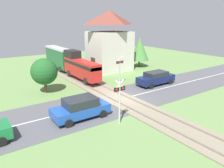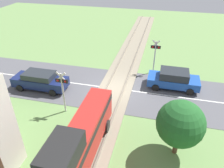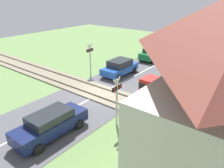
{
  "view_description": "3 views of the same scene",
  "coord_description": "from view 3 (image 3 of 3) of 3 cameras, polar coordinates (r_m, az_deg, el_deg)",
  "views": [
    {
      "loc": [
        -11.3,
        -15.07,
        7.16
      ],
      "look_at": [
        0.0,
        1.21,
        1.2
      ],
      "focal_mm": 35.0,
      "sensor_mm": 36.0,
      "label": 1
    },
    {
      "loc": [
        -3.47,
        15.22,
        10.03
      ],
      "look_at": [
        0.0,
        1.21,
        1.2
      ],
      "focal_mm": 35.0,
      "sensor_mm": 36.0,
      "label": 2
    },
    {
      "loc": [
        12.47,
        10.94,
        7.92
      ],
      "look_at": [
        0.0,
        1.21,
        1.2
      ],
      "focal_mm": 35.0,
      "sensor_mm": 36.0,
      "label": 3
    }
  ],
  "objects": [
    {
      "name": "ground_plane",
      "position": [
        18.38,
        -2.97,
        -2.54
      ],
      "size": [
        60.0,
        60.0,
        0.0
      ],
      "primitive_type": "plane",
      "color": "#66894C"
    },
    {
      "name": "road_surface",
      "position": [
        18.38,
        -2.97,
        -2.51
      ],
      "size": [
        48.0,
        6.4,
        0.02
      ],
      "color": "#515156",
      "rests_on": "ground_plane"
    },
    {
      "name": "track_bed",
      "position": [
        18.35,
        -2.97,
        -2.35
      ],
      "size": [
        2.8,
        48.0,
        0.24
      ],
      "color": "gray",
      "rests_on": "ground_plane"
    },
    {
      "name": "car_near_crossing",
      "position": [
        22.31,
        2.04,
        4.44
      ],
      "size": [
        4.24,
        2.01,
        1.58
      ],
      "color": "#1E4CA8",
      "rests_on": "ground_plane"
    },
    {
      "name": "car_far_side",
      "position": [
        13.46,
        -15.7,
        -9.89
      ],
      "size": [
        4.56,
        1.83,
        1.52
      ],
      "color": "#141E4C",
      "rests_on": "ground_plane"
    },
    {
      "name": "car_behind_queue",
      "position": [
        27.88,
        10.38,
        7.83
      ],
      "size": [
        3.87,
        1.85,
        1.5
      ],
      "color": "#197038",
      "rests_on": "ground_plane"
    },
    {
      "name": "crossing_signal_west_approach",
      "position": [
        22.04,
        -5.76,
        7.52
      ],
      "size": [
        0.9,
        0.18,
        3.25
      ],
      "color": "#B7B7B7",
      "rests_on": "ground_plane"
    },
    {
      "name": "crossing_signal_east_approach",
      "position": [
        13.33,
        1.26,
        -2.99
      ],
      "size": [
        0.9,
        0.18,
        3.25
      ],
      "color": "#B7B7B7",
      "rests_on": "ground_plane"
    },
    {
      "name": "tree_roadside_hedge",
      "position": [
        19.0,
        20.5,
        3.9
      ],
      "size": [
        2.61,
        2.61,
        3.48
      ],
      "color": "brown",
      "rests_on": "ground_plane"
    }
  ]
}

